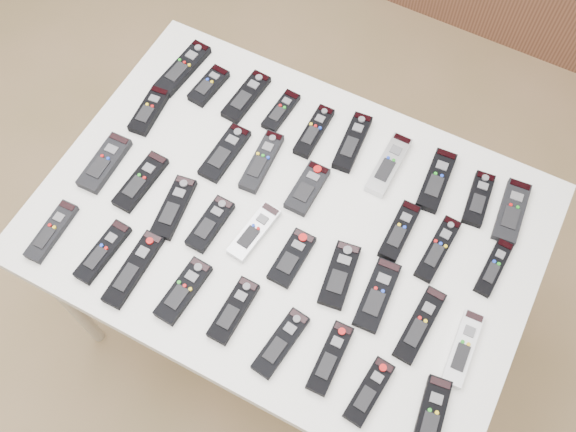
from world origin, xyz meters
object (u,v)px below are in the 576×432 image
at_px(remote_6, 389,165).
at_px(remote_10, 149,111).
at_px(remote_25, 420,325).
at_px(remote_34, 369,391).
at_px(remote_21, 254,232).
at_px(remote_33, 330,358).
at_px(remote_8, 478,199).
at_px(remote_32, 281,343).
at_px(remote_15, 438,249).
at_px(remote_30, 183,291).
at_px(remote_5, 352,142).
at_px(remote_31, 234,310).
at_px(remote_1, 209,86).
at_px(remote_3, 281,111).
at_px(remote_35, 431,416).
at_px(remote_26, 463,348).
at_px(remote_0, 183,68).
at_px(remote_7, 436,180).
at_px(remote_16, 494,267).
at_px(remote_19, 174,207).
at_px(remote_23, 339,275).
at_px(remote_29, 134,269).
at_px(table, 288,229).
at_px(remote_2, 246,97).
at_px(remote_14, 400,231).
at_px(remote_9, 512,211).
at_px(remote_17, 105,163).
at_px(remote_13, 307,188).
at_px(remote_4, 314,131).
at_px(remote_18, 141,182).
at_px(remote_24, 377,295).
at_px(remote_12, 262,162).
at_px(remote_11, 225,153).

xyz_separation_m(remote_6, remote_10, (-0.66, -0.15, 0.00)).
height_order(remote_25, remote_34, remote_34).
distance_m(remote_21, remote_33, 0.37).
xyz_separation_m(remote_21, remote_25, (0.46, -0.03, -0.00)).
distance_m(remote_8, remote_32, 0.63).
distance_m(remote_15, remote_32, 0.46).
bearing_deg(remote_25, remote_30, -157.34).
xyz_separation_m(remote_5, remote_31, (-0.05, -0.56, 0.00)).
relative_size(remote_30, remote_32, 0.99).
height_order(remote_1, remote_30, same).
bearing_deg(remote_31, remote_3, 107.90).
bearing_deg(remote_35, remote_26, 79.76).
xyz_separation_m(remote_3, remote_5, (0.22, -0.00, 0.00)).
distance_m(remote_0, remote_7, 0.79).
xyz_separation_m(remote_1, remote_25, (0.80, -0.37, -0.00)).
relative_size(remote_26, remote_33, 1.09).
bearing_deg(remote_32, remote_16, 54.59).
bearing_deg(remote_8, remote_21, -148.99).
xyz_separation_m(remote_19, remote_32, (0.41, -0.19, 0.00)).
distance_m(remote_23, remote_29, 0.50).
relative_size(table, remote_26, 6.77).
height_order(remote_2, remote_14, remote_14).
bearing_deg(remote_15, remote_31, -131.16).
bearing_deg(remote_5, remote_9, -5.13).
xyz_separation_m(remote_14, remote_17, (-0.77, -0.18, 0.00)).
xyz_separation_m(remote_17, remote_32, (0.64, -0.21, -0.00)).
distance_m(table, remote_35, 0.59).
height_order(remote_7, remote_32, remote_7).
distance_m(remote_13, remote_26, 0.55).
relative_size(remote_16, remote_30, 0.93).
bearing_deg(remote_33, remote_17, 163.79).
xyz_separation_m(remote_7, remote_15, (0.08, -0.18, -0.00)).
bearing_deg(remote_23, remote_30, -154.47).
bearing_deg(remote_2, remote_19, -84.83).
xyz_separation_m(remote_4, remote_6, (0.22, -0.00, 0.00)).
relative_size(remote_18, remote_32, 1.05).
height_order(remote_0, remote_26, remote_0).
height_order(remote_15, remote_23, same).
relative_size(remote_1, remote_32, 0.79).
height_order(remote_9, remote_30, remote_30).
bearing_deg(remote_24, remote_23, 174.09).
height_order(remote_12, remote_29, remote_12).
bearing_deg(remote_17, remote_15, 9.58).
bearing_deg(remote_12, remote_3, 96.78).
height_order(remote_15, remote_25, remote_15).
distance_m(remote_9, remote_30, 0.85).
relative_size(remote_9, remote_35, 1.04).
xyz_separation_m(remote_11, remote_16, (0.75, 0.02, -0.00)).
relative_size(remote_1, remote_8, 0.86).
bearing_deg(remote_34, remote_0, 150.89).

